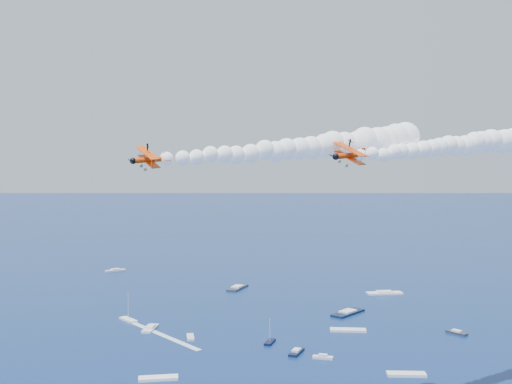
# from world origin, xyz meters

# --- Properties ---
(biplane_lead) EXTENTS (11.81, 12.27, 8.15)m
(biplane_lead) POSITION_xyz_m (15.46, 31.95, 54.55)
(biplane_lead) COLOR #E43B04
(biplane_trail) EXTENTS (10.02, 10.55, 6.81)m
(biplane_trail) POSITION_xyz_m (-16.73, 13.61, 53.79)
(biplane_trail) COLOR #E94104
(smoke_trail_lead) EXTENTS (60.32, 59.51, 10.31)m
(smoke_trail_lead) POSITION_xyz_m (37.70, 50.57, 56.75)
(smoke_trail_lead) COLOR white
(smoke_trail_trail) EXTENTS (60.28, 58.42, 10.31)m
(smoke_trail_trail) POSITION_xyz_m (6.33, 31.20, 55.99)
(smoke_trail_trail) COLOR white
(spectator_boats) EXTENTS (220.59, 188.94, 0.70)m
(spectator_boats) POSITION_xyz_m (4.47, 111.28, 0.35)
(spectator_boats) COLOR black
(spectator_boats) RESTS_ON ground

